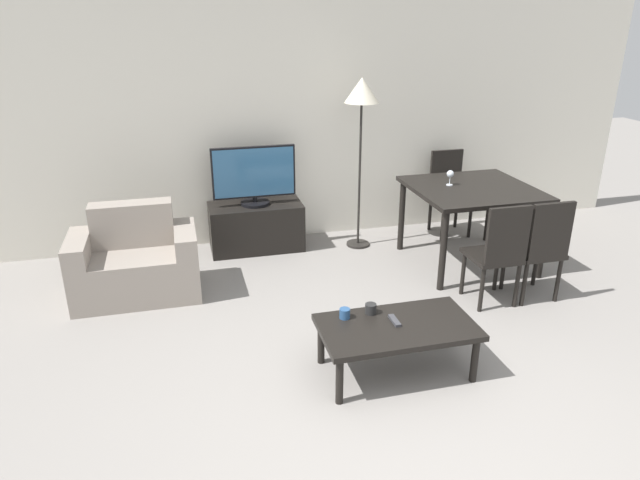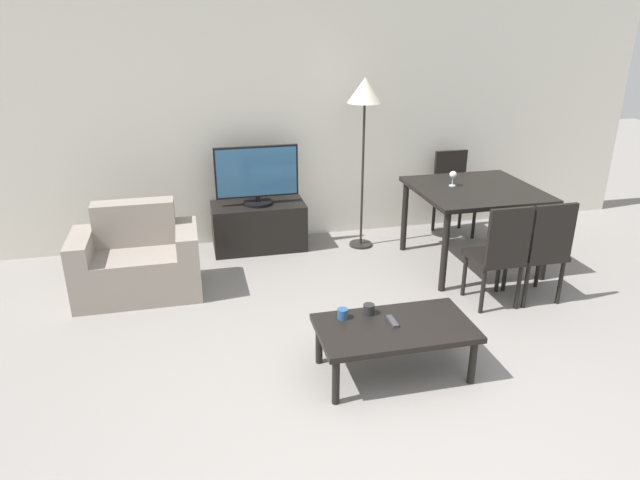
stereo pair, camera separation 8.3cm
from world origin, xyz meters
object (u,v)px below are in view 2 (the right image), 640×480
at_px(floor_lamp, 365,101).
at_px(remote_primary, 392,321).
at_px(tv, 257,175).
at_px(dining_chair_far, 453,189).
at_px(wine_glass_left, 453,176).
at_px(cup_colored_far, 343,314).
at_px(armchair, 138,262).
at_px(dining_chair_near_right, 543,248).
at_px(coffee_table, 395,331).
at_px(dining_table, 475,197).
at_px(dining_chair_near, 500,252).
at_px(cup_white_near, 369,309).
at_px(tv_stand, 259,226).

bearing_deg(floor_lamp, remote_primary, -101.81).
distance_m(tv, remote_primary, 2.49).
bearing_deg(remote_primary, dining_chair_far, 56.74).
relative_size(remote_primary, wine_glass_left, 1.03).
xyz_separation_m(remote_primary, cup_colored_far, (-0.31, 0.13, 0.03)).
bearing_deg(armchair, floor_lamp, 15.08).
bearing_deg(dining_chair_far, dining_chair_near_right, -90.00).
bearing_deg(coffee_table, armchair, 136.79).
bearing_deg(dining_table, coffee_table, -130.97).
bearing_deg(dining_table, dining_chair_near_right, -77.03).
distance_m(armchair, floor_lamp, 2.60).
distance_m(dining_chair_near, dining_chair_near_right, 0.39).
height_order(remote_primary, cup_colored_far, cup_colored_far).
distance_m(coffee_table, wine_glass_left, 2.10).
distance_m(coffee_table, cup_colored_far, 0.37).
bearing_deg(cup_white_near, tv, 101.99).
xyz_separation_m(dining_table, dining_chair_near_right, (0.20, -0.85, -0.19)).
relative_size(coffee_table, wine_glass_left, 7.17).
bearing_deg(dining_table, cup_colored_far, -140.35).
bearing_deg(tv_stand, coffee_table, -76.14).
height_order(armchair, wine_glass_left, wine_glass_left).
xyz_separation_m(dining_chair_near_right, cup_white_near, (-1.67, -0.51, -0.09)).
xyz_separation_m(tv, dining_chair_near, (1.75, -1.72, -0.29)).
xyz_separation_m(coffee_table, cup_white_near, (-0.12, 0.19, 0.08)).
distance_m(floor_lamp, cup_white_near, 2.41).
bearing_deg(cup_white_near, remote_primary, -52.02).
xyz_separation_m(dining_chair_far, wine_glass_left, (-0.39, -0.74, 0.38)).
bearing_deg(dining_table, tv, 156.09).
xyz_separation_m(tv_stand, floor_lamp, (1.05, -0.18, 1.27)).
height_order(coffee_table, cup_white_near, cup_white_near).
bearing_deg(floor_lamp, coffee_table, -101.47).
bearing_deg(floor_lamp, dining_chair_near, -65.61).
bearing_deg(dining_chair_far, dining_table, -102.97).
bearing_deg(tv, coffee_table, -76.13).
relative_size(dining_table, dining_chair_near_right, 1.24).
xyz_separation_m(armchair, dining_table, (3.11, -0.09, 0.39)).
distance_m(tv_stand, dining_table, 2.18).
relative_size(armchair, cup_colored_far, 14.44).
relative_size(dining_chair_near_right, floor_lamp, 0.52).
distance_m(tv_stand, remote_primary, 2.46).
bearing_deg(armchair, dining_table, -1.75).
distance_m(dining_chair_far, remote_primary, 2.84).
distance_m(tv, dining_chair_far, 2.17).
bearing_deg(coffee_table, cup_white_near, 123.06).
xyz_separation_m(armchair, dining_chair_far, (3.31, 0.76, 0.20)).
bearing_deg(dining_chair_near, coffee_table, -148.62).
distance_m(tv_stand, floor_lamp, 1.66).
bearing_deg(cup_white_near, dining_chair_far, 52.99).
relative_size(dining_chair_near_right, remote_primary, 6.04).
xyz_separation_m(cup_white_near, cup_colored_far, (-0.19, -0.02, -0.00)).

